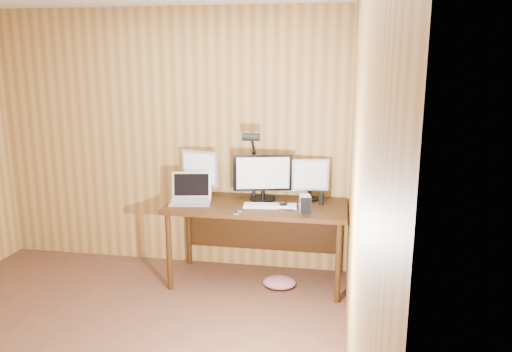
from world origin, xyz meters
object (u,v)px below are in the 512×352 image
(monitor_left, at_px, (200,172))
(mouse, at_px, (283,204))
(monitor_right, at_px, (310,178))
(phone, at_px, (238,213))
(hard_drive, at_px, (305,204))
(laptop, at_px, (191,195))
(desk, at_px, (258,215))
(keyboard, at_px, (270,206))
(speaker, at_px, (321,199))
(monitor_center, at_px, (263,177))
(desk_lamp, at_px, (252,155))

(monitor_left, relative_size, mouse, 3.66)
(monitor_right, xyz_separation_m, phone, (-0.57, -0.52, -0.20))
(monitor_right, bearing_deg, hard_drive, -105.33)
(monitor_left, xyz_separation_m, laptop, (-0.03, -0.22, -0.17))
(desk, xyz_separation_m, hard_drive, (0.44, -0.24, 0.19))
(phone, bearing_deg, monitor_right, 54.95)
(hard_drive, distance_m, phone, 0.57)
(keyboard, xyz_separation_m, phone, (-0.24, -0.24, -0.01))
(keyboard, distance_m, hard_drive, 0.33)
(hard_drive, bearing_deg, monitor_right, 76.57)
(desk, relative_size, keyboard, 3.36)
(monitor_right, distance_m, mouse, 0.38)
(hard_drive, bearing_deg, speaker, 51.69)
(desk, bearing_deg, monitor_center, 67.33)
(desk, xyz_separation_m, phone, (-0.11, -0.38, 0.13))
(monitor_center, distance_m, mouse, 0.34)
(monitor_center, relative_size, monitor_right, 1.40)
(desk, relative_size, phone, 16.61)
(desk, distance_m, laptop, 0.64)
(hard_drive, bearing_deg, laptop, 160.86)
(phone, bearing_deg, desk_lamp, 97.19)
(monitor_left, distance_m, mouse, 0.88)
(monitor_left, distance_m, keyboard, 0.79)
(monitor_right, xyz_separation_m, hard_drive, (-0.02, -0.38, -0.13))
(monitor_center, distance_m, speaker, 0.57)
(desk_lamp, bearing_deg, mouse, -27.27)
(laptop, bearing_deg, monitor_left, 71.74)
(monitor_center, height_order, phone, monitor_center)
(monitor_right, distance_m, speaker, 0.23)
(monitor_center, relative_size, monitor_left, 1.25)
(hard_drive, relative_size, desk_lamp, 0.22)
(phone, height_order, desk_lamp, desk_lamp)
(monitor_right, bearing_deg, monitor_center, 176.78)
(monitor_center, xyz_separation_m, monitor_left, (-0.61, 0.06, 0.01))
(desk, relative_size, monitor_center, 2.97)
(desk, bearing_deg, monitor_right, 17.49)
(monitor_center, height_order, keyboard, monitor_center)
(monitor_right, height_order, phone, monitor_right)
(monitor_right, bearing_deg, keyboard, -152.09)
(monitor_left, height_order, laptop, monitor_left)
(desk, xyz_separation_m, monitor_left, (-0.58, 0.13, 0.35))
(monitor_center, xyz_separation_m, hard_drive, (0.41, -0.31, -0.15))
(speaker, distance_m, desk_lamp, 0.74)
(monitor_left, distance_m, monitor_right, 1.04)
(monitor_left, bearing_deg, monitor_center, 12.10)
(desk, height_order, keyboard, keyboard)
(speaker, bearing_deg, monitor_left, 174.00)
(monitor_left, xyz_separation_m, monitor_right, (1.04, 0.02, -0.03))
(laptop, height_order, hard_drive, laptop)
(laptop, xyz_separation_m, speaker, (1.18, 0.10, -0.01))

